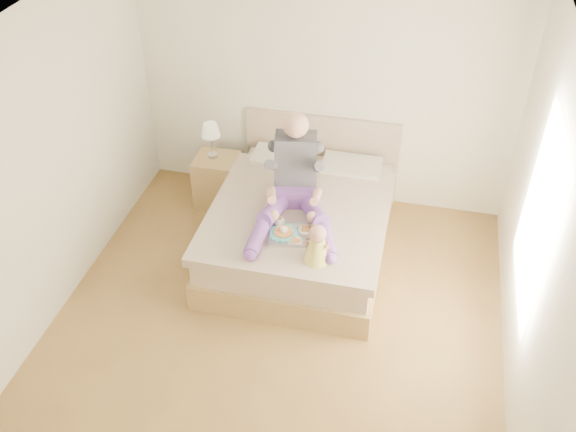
% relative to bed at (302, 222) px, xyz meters
% --- Properties ---
extents(room, '(4.02, 4.22, 2.71)m').
position_rel_bed_xyz_m(room, '(0.08, -1.08, 1.19)').
color(room, brown).
rests_on(room, ground).
extents(bed, '(1.70, 2.18, 1.00)m').
position_rel_bed_xyz_m(bed, '(0.00, 0.00, 0.00)').
color(bed, '#997A47').
rests_on(bed, ground).
extents(nightstand, '(0.49, 0.44, 0.58)m').
position_rel_bed_xyz_m(nightstand, '(-1.08, 0.56, -0.03)').
color(nightstand, '#997A47').
rests_on(nightstand, ground).
extents(lamp, '(0.20, 0.20, 0.41)m').
position_rel_bed_xyz_m(lamp, '(-1.13, 0.58, 0.57)').
color(lamp, silver).
rests_on(lamp, nightstand).
extents(adult, '(0.82, 1.23, 0.97)m').
position_rel_bed_xyz_m(adult, '(-0.05, -0.17, 0.58)').
color(adult, '#6A3C98').
rests_on(adult, bed).
extents(tray, '(0.49, 0.42, 0.13)m').
position_rel_bed_xyz_m(tray, '(0.03, -0.56, 0.32)').
color(tray, silver).
rests_on(tray, bed).
extents(baby, '(0.25, 0.34, 0.38)m').
position_rel_bed_xyz_m(baby, '(0.31, -0.85, 0.45)').
color(baby, '#EDDD4A').
rests_on(baby, bed).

